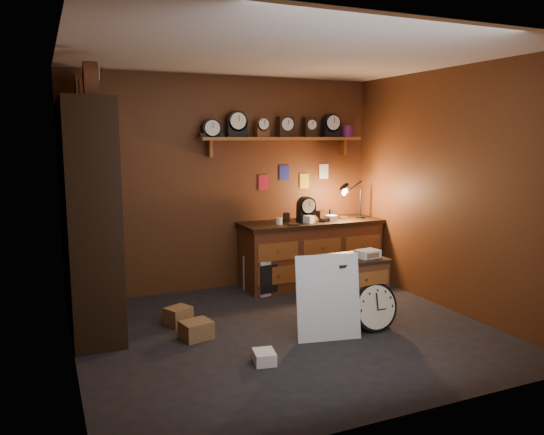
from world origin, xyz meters
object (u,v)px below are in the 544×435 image
Objects in this scene: shelving_unit at (85,206)px; low_cabinet at (352,287)px; workbench at (311,249)px; big_round_clock at (375,307)px.

shelving_unit is 3.21× the size of low_cabinet.
big_round_clock is at bearing -97.05° from workbench.
low_cabinet is 0.32m from big_round_clock.
big_round_clock is at bearing -26.41° from shelving_unit.
shelving_unit is 1.35× the size of workbench.
big_round_clock is (-0.22, -1.80, -0.23)m from workbench.
low_cabinet is at bearing -22.21° from shelving_unit.
shelving_unit is 5.14× the size of big_round_clock.
workbench is at bearing 9.87° from shelving_unit.
shelving_unit is at bearing -170.13° from workbench.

